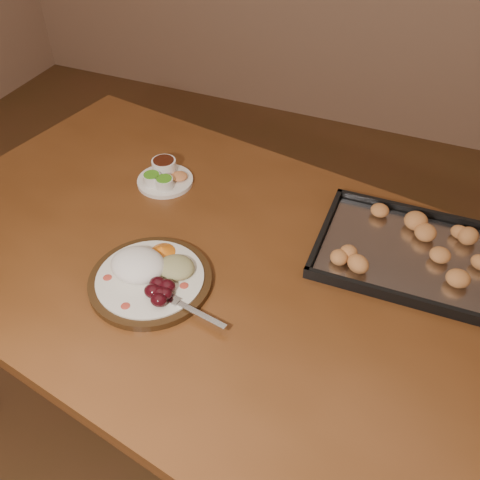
% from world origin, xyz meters
% --- Properties ---
extents(ground, '(4.00, 4.00, 0.00)m').
position_xyz_m(ground, '(0.00, 0.00, 0.00)').
color(ground, brown).
rests_on(ground, ground).
extents(dining_table, '(1.63, 1.15, 0.75)m').
position_xyz_m(dining_table, '(0.18, -0.01, 0.65)').
color(dining_table, brown).
rests_on(dining_table, ground).
extents(dinner_plate, '(0.34, 0.27, 0.06)m').
position_xyz_m(dinner_plate, '(0.09, -0.14, 0.77)').
color(dinner_plate, '#311E0D').
rests_on(dinner_plate, dining_table).
extents(condiment_saucer, '(0.15, 0.15, 0.05)m').
position_xyz_m(condiment_saucer, '(-0.06, 0.20, 0.77)').
color(condiment_saucer, white).
rests_on(condiment_saucer, dining_table).
extents(baking_tray, '(0.43, 0.32, 0.04)m').
position_xyz_m(baking_tray, '(0.60, 0.16, 0.76)').
color(baking_tray, black).
rests_on(baking_tray, dining_table).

